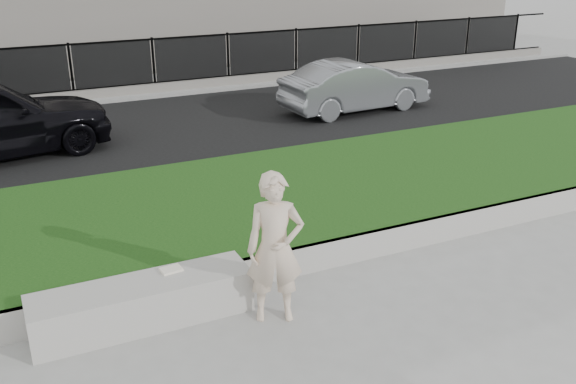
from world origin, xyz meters
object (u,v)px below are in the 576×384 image
man (275,248)px  car_silver (355,86)px  book (171,269)px  stone_bench (143,303)px

man → car_silver: bearing=74.0°
man → car_silver: 9.66m
man → car_silver: (5.75, 7.77, -0.23)m
book → car_silver: bearing=40.2°
stone_bench → car_silver: 10.18m
stone_bench → man: size_ratio=1.40×
man → book: (-1.03, 0.70, -0.37)m
car_silver → book: bearing=132.0°
car_silver → stone_bench: bearing=131.0°
man → book: man is taller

